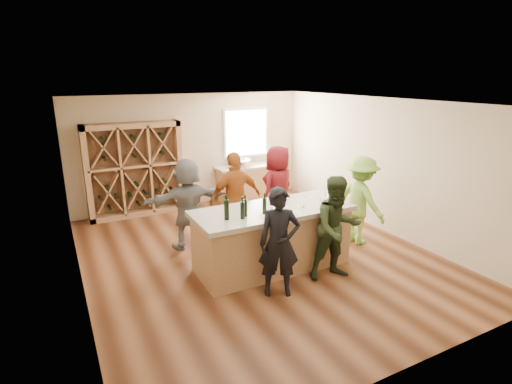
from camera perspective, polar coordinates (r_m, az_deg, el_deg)
name	(u,v)px	position (r m, az deg, el deg)	size (l,w,h in m)	color
floor	(256,256)	(7.62, 0.03, -9.17)	(6.00, 7.00, 0.10)	brown
ceiling	(256,99)	(6.88, 0.03, 13.16)	(6.00, 7.00, 0.10)	white
wall_back	(192,150)	(10.32, -9.17, 5.95)	(6.00, 0.10, 2.80)	#C9B391
wall_front	(416,262)	(4.47, 21.87, -9.23)	(6.00, 0.10, 2.80)	#C9B391
wall_left	(69,207)	(6.37, -25.12, -2.01)	(0.10, 7.00, 2.80)	#C9B391
wall_right	(383,165)	(8.91, 17.75, 3.71)	(0.10, 7.00, 2.80)	#C9B391
window_frame	(246,133)	(10.75, -1.44, 8.46)	(1.30, 0.06, 1.30)	white
window_pane	(247,133)	(10.72, -1.36, 8.44)	(1.18, 0.01, 1.18)	white
wine_rack	(135,170)	(9.75, -16.94, 3.03)	(2.20, 0.45, 2.20)	#A97B50
back_counter_base	(247,183)	(10.74, -1.24, 1.25)	(1.60, 0.58, 0.86)	#A97B50
back_counter_top	(247,167)	(10.62, -1.25, 3.65)	(1.70, 0.62, 0.06)	#B5A995
sink	(240,163)	(10.51, -2.24, 4.19)	(0.54, 0.54, 0.19)	silver
faucet	(238,159)	(10.66, -2.66, 4.67)	(0.02, 0.02, 0.30)	silver
tasting_counter_base	(272,240)	(6.94, 2.35, -6.87)	(2.60, 1.00, 1.00)	#A97B50
tasting_counter_top	(273,210)	(6.74, 2.40, -2.66)	(2.72, 1.12, 0.08)	#B5A995
wine_bottle_a	(227,210)	(6.18, -4.23, -2.54)	(0.08, 0.08, 0.32)	black
wine_bottle_b	(242,210)	(6.20, -1.95, -2.62)	(0.07, 0.07, 0.28)	black
wine_bottle_c	(245,208)	(6.31, -1.56, -2.30)	(0.07, 0.07, 0.28)	black
wine_bottle_e	(265,206)	(6.42, 1.23, -2.00)	(0.07, 0.07, 0.27)	black
wine_glass_a	(273,214)	(6.17, 2.50, -3.12)	(0.08, 0.08, 0.20)	white
wine_glass_b	(297,210)	(6.42, 5.90, -2.56)	(0.06, 0.06, 0.17)	white
wine_glass_c	(322,204)	(6.75, 9.35, -1.66)	(0.07, 0.07, 0.18)	white
wine_glass_d	(303,202)	(6.80, 6.78, -1.43)	(0.07, 0.07, 0.18)	white
wine_glass_e	(326,199)	(7.02, 10.02, -0.94)	(0.07, 0.07, 0.19)	white
tasting_menu_a	(267,218)	(6.29, 1.65, -3.68)	(0.20, 0.28, 0.00)	white
tasting_menu_b	(296,214)	(6.50, 5.77, -3.10)	(0.22, 0.30, 0.00)	white
tasting_menu_c	(326,208)	(6.84, 9.95, -2.26)	(0.21, 0.28, 0.00)	white
person_near_left	(279,243)	(5.98, 3.33, -7.26)	(0.61, 0.45, 1.69)	black
person_near_right	(337,228)	(6.58, 11.47, -5.11)	(0.84, 0.46, 1.73)	#263319
person_server	(361,200)	(8.08, 14.72, -1.15)	(1.13, 0.53, 1.75)	#8CC64C
person_far_mid	(236,198)	(7.82, -2.94, -0.89)	(1.08, 0.55, 1.84)	#994C19
person_far_right	(278,189)	(8.41, 3.12, 0.40)	(0.90, 0.59, 1.85)	#590F14
person_far_left	(188,203)	(7.71, -9.70, -1.63)	(1.64, 0.59, 1.77)	slate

